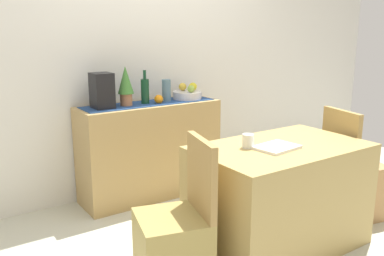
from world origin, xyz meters
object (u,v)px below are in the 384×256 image
(dining_table, at_px, (279,196))
(chair_near_window, at_px, (175,245))
(fruit_bowl, at_px, (187,95))
(coffee_cup, at_px, (248,141))
(wine_bottle, at_px, (145,91))
(open_book, at_px, (277,147))
(ceramic_vase, at_px, (166,91))
(coffee_maker, at_px, (102,91))
(potted_plant, at_px, (126,84))
(sideboard_console, at_px, (150,150))
(chair_by_corner, at_px, (352,185))

(dining_table, distance_m, chair_near_window, 0.86)
(fruit_bowl, xyz_separation_m, coffee_cup, (-0.34, -1.24, -0.12))
(wine_bottle, bearing_deg, open_book, -79.35)
(fruit_bowl, bearing_deg, ceramic_vase, 180.00)
(coffee_maker, relative_size, dining_table, 0.25)
(wine_bottle, bearing_deg, potted_plant, -180.00)
(ceramic_vase, relative_size, chair_near_window, 0.22)
(open_book, bearing_deg, sideboard_console, 92.51)
(coffee_maker, height_order, coffee_cup, coffee_maker)
(fruit_bowl, distance_m, chair_near_window, 1.75)
(coffee_maker, xyz_separation_m, open_book, (0.65, -1.35, -0.26))
(wine_bottle, xyz_separation_m, coffee_maker, (-0.40, -0.00, 0.03))
(sideboard_console, distance_m, coffee_cup, 1.29)
(open_book, bearing_deg, ceramic_vase, 85.01)
(fruit_bowl, xyz_separation_m, dining_table, (-0.10, -1.32, -0.53))
(coffee_maker, height_order, potted_plant, potted_plant)
(sideboard_console, height_order, coffee_cup, sideboard_console)
(coffee_maker, xyz_separation_m, chair_near_window, (-0.12, -1.32, -0.75))
(chair_by_corner, bearing_deg, chair_near_window, -179.73)
(coffee_cup, bearing_deg, coffee_maker, 112.23)
(open_book, xyz_separation_m, chair_by_corner, (0.94, 0.04, -0.48))
(dining_table, xyz_separation_m, chair_near_window, (-0.86, -0.00, -0.10))
(sideboard_console, distance_m, open_book, 1.41)
(chair_by_corner, bearing_deg, fruit_bowl, 119.83)
(wine_bottle, height_order, dining_table, wine_bottle)
(potted_plant, bearing_deg, wine_bottle, 0.00)
(wine_bottle, bearing_deg, coffee_cup, -84.99)
(coffee_maker, height_order, chair_by_corner, coffee_maker)
(ceramic_vase, height_order, chair_by_corner, ceramic_vase)
(chair_by_corner, bearing_deg, coffee_cup, 175.96)
(sideboard_console, bearing_deg, potted_plant, 180.00)
(coffee_maker, distance_m, ceramic_vase, 0.62)
(wine_bottle, height_order, open_book, wine_bottle)
(sideboard_console, bearing_deg, open_book, -80.94)
(coffee_cup, relative_size, chair_by_corner, 0.10)
(wine_bottle, bearing_deg, sideboard_console, -0.00)
(wine_bottle, xyz_separation_m, open_book, (0.25, -1.35, -0.23))
(open_book, bearing_deg, chair_near_window, 170.95)
(fruit_bowl, relative_size, coffee_maker, 0.91)
(sideboard_console, bearing_deg, coffee_maker, 180.00)
(coffee_maker, bearing_deg, potted_plant, 0.00)
(coffee_maker, distance_m, potted_plant, 0.22)
(sideboard_console, height_order, chair_near_window, chair_near_window)
(fruit_bowl, xyz_separation_m, coffee_maker, (-0.84, 0.00, 0.11))
(coffee_cup, bearing_deg, ceramic_vase, 84.94)
(sideboard_console, height_order, open_book, sideboard_console)
(dining_table, bearing_deg, fruit_bowl, 85.53)
(sideboard_console, relative_size, wine_bottle, 4.30)
(coffee_maker, bearing_deg, dining_table, -60.74)
(wine_bottle, height_order, coffee_maker, wine_bottle)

